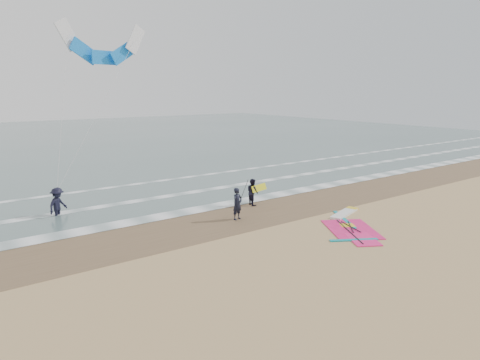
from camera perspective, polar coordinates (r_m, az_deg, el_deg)
ground at (r=19.24m, az=12.16°, el=-8.46°), size 120.00×120.00×0.00m
sea_water at (r=61.76m, az=-23.20°, el=4.87°), size 120.00×80.00×0.02m
wet_sand_band at (r=23.43m, az=1.17°, el=-4.45°), size 120.00×5.00×0.01m
foam_waterline at (r=26.96m, az=-4.55°, el=-2.22°), size 120.00×9.15×0.02m
windsurf_rig at (r=22.11m, az=14.49°, el=-5.78°), size 5.19×4.92×0.12m
person_standing at (r=22.11m, az=-0.35°, el=-3.20°), size 0.69×0.54×1.68m
person_walking at (r=24.92m, az=1.69°, el=-1.60°), size 0.70×0.84×1.56m
person_wading at (r=24.72m, az=-23.18°, el=-2.30°), size 1.40×1.30×1.90m
held_pole at (r=22.18m, az=0.28°, el=-2.10°), size 0.17×0.86×1.82m
carried_kiteboard at (r=25.04m, az=2.56°, el=-1.05°), size 1.30×0.51×0.39m
surf_kite at (r=30.17m, az=-17.74°, el=16.46°), size 7.73×5.27×9.65m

